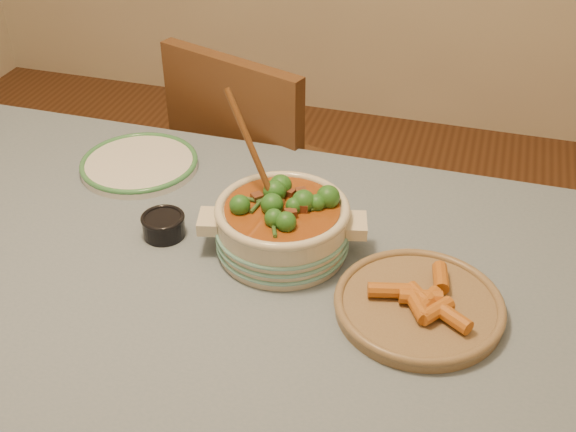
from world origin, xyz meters
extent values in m
cube|color=brown|center=(0.00, 0.00, 0.72)|extent=(1.60, 1.00, 0.05)
cube|color=slate|center=(0.00, 0.00, 0.75)|extent=(1.68, 1.08, 0.01)
cylinder|color=brown|center=(-0.73, 0.43, 0.35)|extent=(0.07, 0.07, 0.70)
cylinder|color=brown|center=(0.73, 0.43, 0.35)|extent=(0.07, 0.07, 0.70)
cylinder|color=beige|center=(0.23, 0.13, 0.81)|extent=(0.31, 0.31, 0.10)
torus|color=beige|center=(0.23, 0.13, 0.86)|extent=(0.27, 0.27, 0.02)
cube|color=beige|center=(0.37, 0.17, 0.82)|extent=(0.06, 0.08, 0.03)
cube|color=beige|center=(0.09, 0.10, 0.82)|extent=(0.06, 0.08, 0.03)
cylinder|color=#8E4014|center=(0.23, 0.13, 0.85)|extent=(0.23, 0.23, 0.02)
cylinder|color=silver|center=(-0.19, 0.34, 0.77)|extent=(0.33, 0.33, 0.02)
torus|color=#3A7F49|center=(-0.19, 0.34, 0.77)|extent=(0.28, 0.28, 0.01)
cylinder|color=black|center=(-0.02, 0.11, 0.78)|extent=(0.11, 0.11, 0.04)
torus|color=black|center=(-0.02, 0.11, 0.80)|extent=(0.09, 0.09, 0.01)
cylinder|color=black|center=(-0.02, 0.11, 0.79)|extent=(0.07, 0.07, 0.01)
cylinder|color=olive|center=(0.52, 0.03, 0.77)|extent=(0.32, 0.32, 0.02)
torus|color=olive|center=(0.52, 0.03, 0.78)|extent=(0.31, 0.31, 0.02)
cube|color=#58341B|center=(0.01, 0.80, 0.47)|extent=(0.56, 0.56, 0.04)
cube|color=#58341B|center=(-0.06, 0.62, 0.70)|extent=(0.43, 0.18, 0.47)
cylinder|color=#58341B|center=(0.25, 0.92, 0.23)|extent=(0.04, 0.04, 0.47)
cylinder|color=#58341B|center=(-0.11, 1.04, 0.23)|extent=(0.04, 0.04, 0.47)
cylinder|color=#58341B|center=(0.12, 0.57, 0.23)|extent=(0.04, 0.04, 0.47)
cylinder|color=#58341B|center=(-0.23, 0.69, 0.23)|extent=(0.04, 0.04, 0.47)
camera|label=1|loc=(0.57, -0.98, 1.66)|focal=45.00mm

